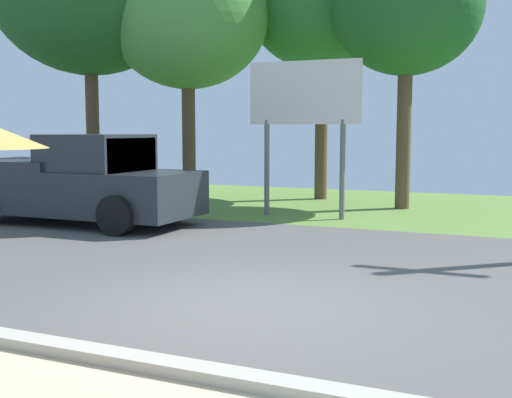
{
  "coord_description": "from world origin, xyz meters",
  "views": [
    {
      "loc": [
        2.85,
        -6.26,
        1.97
      ],
      "look_at": [
        -0.31,
        1.0,
        1.1
      ],
      "focal_mm": 44.22,
      "sensor_mm": 36.0,
      "label": 1
    }
  ],
  "objects": [
    {
      "name": "roadside_billboard",
      "position": [
        -1.82,
        7.19,
        2.55
      ],
      "size": [
        2.6,
        0.12,
        3.5
      ],
      "color": "slate",
      "rests_on": "ground_plane"
    },
    {
      "name": "tree_right_far",
      "position": [
        -5.63,
        8.68,
        5.01
      ],
      "size": [
        4.34,
        4.34,
        7.0
      ],
      "color": "brown",
      "rests_on": "ground_plane"
    },
    {
      "name": "ground_plane",
      "position": [
        0.0,
        2.95,
        -0.05
      ],
      "size": [
        40.0,
        22.0,
        0.2
      ],
      "color": "#565451"
    },
    {
      "name": "tree_center_back",
      "position": [
        -0.07,
        9.69,
        4.94
      ],
      "size": [
        3.67,
        3.67,
        6.64
      ],
      "color": "brown",
      "rests_on": "ground_plane"
    },
    {
      "name": "pickup_truck",
      "position": [
        -5.87,
        4.4,
        0.87
      ],
      "size": [
        5.2,
        2.28,
        1.88
      ],
      "rotation": [
        0.0,
        0.0,
        0.1
      ],
      "color": "#23282D",
      "rests_on": "ground_plane"
    }
  ]
}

